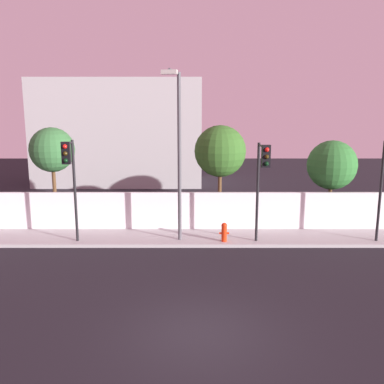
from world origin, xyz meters
name	(u,v)px	position (x,y,z in m)	size (l,w,h in m)	color
ground_plane	(200,333)	(0.00, 0.00, 0.00)	(80.00, 80.00, 0.00)	black
sidewalk	(197,238)	(0.00, 8.20, 0.07)	(36.00, 2.40, 0.15)	#AEAEAE
perimeter_wall	(196,210)	(0.00, 9.49, 1.05)	(36.00, 0.18, 1.80)	white
traffic_light_left	(70,170)	(-5.29, 6.96, 3.41)	(0.34, 1.31, 4.46)	black
traffic_light_center	(262,172)	(2.69, 6.90, 3.34)	(0.36, 1.42, 4.35)	black
street_lamp_curbside	(178,144)	(-0.81, 7.49, 4.42)	(0.70, 2.08, 7.25)	#4C4C51
fire_hydrant	(224,231)	(1.20, 7.45, 0.60)	(0.44, 0.26, 0.85)	red
roadside_tree_leftmost	(52,150)	(-7.16, 10.44, 3.89)	(2.21, 2.21, 5.02)	brown
roadside_tree_midleft	(220,151)	(1.18, 10.44, 3.83)	(2.56, 2.56, 5.12)	brown
roadside_tree_midright	(332,165)	(6.76, 10.44, 3.14)	(2.46, 2.46, 4.38)	brown
low_building_distant	(121,132)	(-5.94, 23.49, 4.07)	(12.85, 6.00, 8.13)	#AFAFAF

